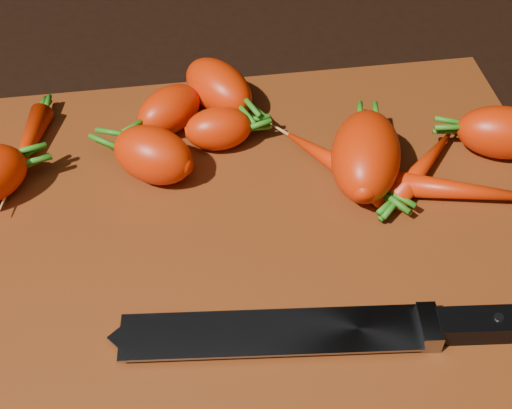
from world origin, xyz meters
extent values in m
cube|color=black|center=(0.00, 0.00, -0.01)|extent=(2.00, 2.00, 0.01)
cube|color=maroon|center=(0.00, 0.00, 0.01)|extent=(0.50, 0.40, 0.01)
ellipsoid|color=red|center=(-0.08, 0.07, 0.04)|extent=(0.08, 0.08, 0.05)
ellipsoid|color=red|center=(-0.01, 0.16, 0.03)|extent=(0.08, 0.09, 0.05)
ellipsoid|color=red|center=(0.09, 0.04, 0.04)|extent=(0.08, 0.11, 0.06)
ellipsoid|color=red|center=(-0.06, 0.13, 0.03)|extent=(0.08, 0.07, 0.04)
ellipsoid|color=red|center=(-0.02, 0.10, 0.03)|extent=(0.06, 0.04, 0.04)
ellipsoid|color=red|center=(0.22, 0.06, 0.03)|extent=(0.09, 0.07, 0.05)
ellipsoid|color=red|center=(0.15, 0.04, 0.02)|extent=(0.09, 0.09, 0.02)
ellipsoid|color=red|center=(0.17, 0.01, 0.02)|extent=(0.13, 0.06, 0.02)
ellipsoid|color=red|center=(0.07, 0.05, 0.03)|extent=(0.09, 0.10, 0.03)
ellipsoid|color=red|center=(-0.18, 0.11, 0.02)|extent=(0.04, 0.10, 0.02)
cube|color=gray|center=(-0.11, -0.09, 0.02)|extent=(0.21, 0.06, 0.00)
cube|color=gray|center=(0.00, -0.10, 0.02)|extent=(0.02, 0.03, 0.01)
cube|color=black|center=(0.06, -0.11, 0.02)|extent=(0.12, 0.03, 0.02)
cylinder|color=#B2B2B7|center=(0.05, -0.11, 0.03)|extent=(0.01, 0.01, 0.00)
camera|label=1|loc=(-0.06, -0.37, 0.43)|focal=50.00mm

